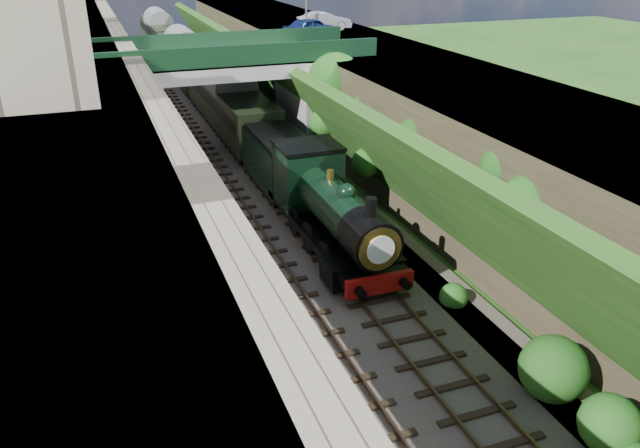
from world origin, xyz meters
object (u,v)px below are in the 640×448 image
Objects in this scene: car_silver at (324,21)px; locomotive at (331,211)px; car_blue at (311,28)px; road_bridge at (242,91)px; tree at (335,86)px; tender at (281,164)px.

locomotive is (-8.46, -23.29, -5.02)m from car_silver.
road_bridge is at bearing 106.00° from car_blue.
tree is 1.10× the size of tender.
road_bridge is 8.20m from car_blue.
tree is 0.65× the size of locomotive.
car_blue is 1.05× the size of car_silver.
locomotive is (-5.91, -19.01, -5.08)m from car_blue.
car_blue reaches higher than locomotive.
tender is at bearing -87.93° from road_bridge.
car_blue is (6.16, 4.57, 2.90)m from road_bridge.
tender is (-8.46, -15.92, -5.30)m from car_silver.
tree is at bearing 150.47° from car_blue.
road_bridge is 3.96× the size of car_silver.
car_blue is at bearing 72.73° from locomotive.
road_bridge is 7.50m from tender.
car_blue is at bearing 63.09° from tender.
locomotive is at bearing 165.43° from car_silver.
car_blue is 20.54m from locomotive.
road_bridge is at bearing 149.05° from tree.
car_blue is (1.20, 7.55, 2.33)m from tree.
car_blue is 4.98m from car_silver.
locomotive is (-4.71, -11.46, -2.75)m from tree.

